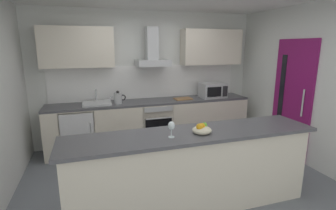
{
  "coord_description": "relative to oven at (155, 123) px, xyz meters",
  "views": [
    {
      "loc": [
        -1.16,
        -3.18,
        1.93
      ],
      "look_at": [
        -0.01,
        0.43,
        1.05
      ],
      "focal_mm": 27.17,
      "sensor_mm": 36.0,
      "label": 1
    }
  ],
  "objects": [
    {
      "name": "wall_right",
      "position": [
        2.23,
        -1.47,
        0.84
      ],
      "size": [
        0.12,
        4.62,
        2.6
      ],
      "primitive_type": "cube",
      "color": "silver",
      "rests_on": "ground"
    },
    {
      "name": "backsplash_tile",
      "position": [
        -0.04,
        0.33,
        0.77
      ],
      "size": [
        3.76,
        0.02,
        0.66
      ],
      "primitive_type": "cube",
      "color": "white"
    },
    {
      "name": "fruit_bowl",
      "position": [
        -0.01,
        -2.15,
        0.55
      ],
      "size": [
        0.22,
        0.22,
        0.13
      ],
      "color": "beige",
      "rests_on": "counter_island"
    },
    {
      "name": "wine_glass",
      "position": [
        -0.38,
        -2.17,
        0.63
      ],
      "size": [
        0.08,
        0.08,
        0.18
      ],
      "color": "silver",
      "rests_on": "counter_island"
    },
    {
      "name": "kettle",
      "position": [
        -0.7,
        -0.03,
        0.55
      ],
      "size": [
        0.29,
        0.15,
        0.24
      ],
      "color": "#B7BABC",
      "rests_on": "counter_back"
    },
    {
      "name": "counter_island",
      "position": [
        -0.09,
        -2.09,
        0.03
      ],
      "size": [
        2.97,
        0.64,
        0.97
      ],
      "color": "beige",
      "rests_on": "ground"
    },
    {
      "name": "ground",
      "position": [
        -0.04,
        -1.47,
        -0.47
      ],
      "size": [
        5.43,
        4.62,
        0.02
      ],
      "primitive_type": "cube",
      "color": "slate"
    },
    {
      "name": "wall_back",
      "position": [
        -0.04,
        0.41,
        0.84
      ],
      "size": [
        5.43,
        0.12,
        2.6
      ],
      "primitive_type": "cube",
      "color": "silver",
      "rests_on": "ground"
    },
    {
      "name": "refrigerator",
      "position": [
        -1.43,
        -0.0,
        -0.03
      ],
      "size": [
        0.58,
        0.6,
        0.85
      ],
      "color": "white",
      "rests_on": "ground"
    },
    {
      "name": "range_hood",
      "position": [
        0.0,
        0.13,
        1.33
      ],
      "size": [
        0.62,
        0.45,
        0.72
      ],
      "color": "#B7BABC"
    },
    {
      "name": "sink",
      "position": [
        -1.08,
        0.01,
        0.47
      ],
      "size": [
        0.5,
        0.4,
        0.26
      ],
      "color": "silver",
      "rests_on": "counter_back"
    },
    {
      "name": "side_door",
      "position": [
        2.16,
        -1.18,
        0.57
      ],
      "size": [
        0.08,
        0.85,
        2.05
      ],
      "color": "#7A1456",
      "rests_on": "ground"
    },
    {
      "name": "counter_back",
      "position": [
        -0.04,
        0.03,
        -0.01
      ],
      "size": [
        3.9,
        0.6,
        0.9
      ],
      "color": "beige",
      "rests_on": "ground"
    },
    {
      "name": "upper_cabinets",
      "position": [
        -0.04,
        0.18,
        1.45
      ],
      "size": [
        3.84,
        0.32,
        0.7
      ],
      "color": "beige"
    },
    {
      "name": "chopping_board",
      "position": [
        0.58,
        -0.02,
        0.45
      ],
      "size": [
        0.35,
        0.24,
        0.02
      ],
      "primitive_type": "cube",
      "rotation": [
        0.0,
        0.0,
        0.06
      ],
      "color": "#9E7247",
      "rests_on": "counter_back"
    },
    {
      "name": "oven",
      "position": [
        0.0,
        0.0,
        0.0
      ],
      "size": [
        0.6,
        0.62,
        0.8
      ],
      "color": "slate",
      "rests_on": "ground"
    },
    {
      "name": "microwave",
      "position": [
        1.23,
        -0.03,
        0.59
      ],
      "size": [
        0.5,
        0.38,
        0.3
      ],
      "color": "#B7BABC",
      "rests_on": "counter_back"
    }
  ]
}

